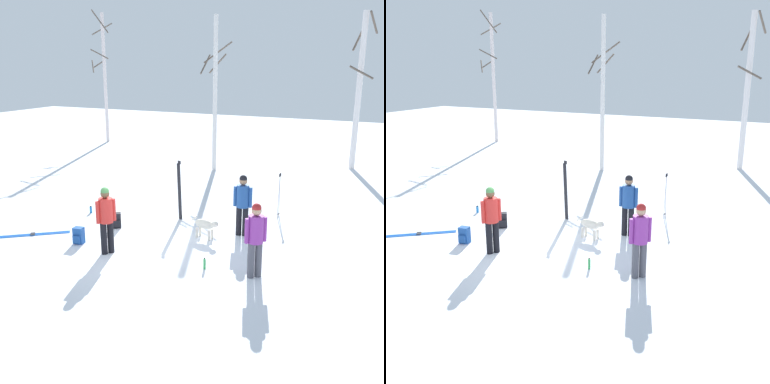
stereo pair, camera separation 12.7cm
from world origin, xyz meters
TOP-DOWN VIEW (x-y plane):
  - ground_plane at (0.00, 0.00)m, footprint 60.00×60.00m
  - person_0 at (-0.78, -0.54)m, footprint 0.34×0.46m
  - person_1 at (1.83, 2.08)m, footprint 0.52×0.34m
  - person_2 at (2.94, -0.21)m, footprint 0.41×0.38m
  - dog at (1.03, 1.42)m, footprint 0.89×0.32m
  - ski_pair_planted_0 at (-0.34, 2.56)m, footprint 0.20×0.08m
  - ski_pair_lying_0 at (-3.38, -0.38)m, footprint 1.59×1.32m
  - ski_poles_0 at (2.31, 4.11)m, footprint 0.07×0.20m
  - backpack_0 at (-1.86, -0.34)m, footprint 0.28×0.31m
  - backpack_1 at (-1.65, 1.09)m, footprint 0.33×0.34m
  - water_bottle_0 at (1.78, -0.33)m, footprint 0.06×0.06m
  - water_bottle_1 at (-3.16, 1.85)m, footprint 0.08×0.08m
  - birch_tree_0 at (-10.76, 13.32)m, footprint 1.58×1.81m
  - birch_tree_1 at (-1.99, 9.13)m, footprint 1.23×1.25m
  - birch_tree_2 at (3.51, 12.03)m, footprint 1.02×1.03m

SIDE VIEW (x-z plane):
  - ground_plane at x=0.00m, z-range 0.00..0.00m
  - ski_pair_lying_0 at x=-3.38m, z-range -0.01..0.03m
  - water_bottle_1 at x=-3.16m, z-range -0.01..0.22m
  - water_bottle_0 at x=1.78m, z-range -0.01..0.28m
  - backpack_0 at x=-1.86m, z-range -0.01..0.43m
  - backpack_1 at x=-1.65m, z-range -0.01..0.43m
  - dog at x=1.03m, z-range 0.10..0.67m
  - ski_poles_0 at x=2.31m, z-range 0.05..1.42m
  - ski_pair_planted_0 at x=-0.34m, z-range -0.01..1.82m
  - person_0 at x=-0.78m, z-range 0.12..1.84m
  - person_1 at x=1.83m, z-range 0.12..1.84m
  - person_2 at x=2.94m, z-range 0.12..1.84m
  - birch_tree_1 at x=-1.99m, z-range 0.10..6.61m
  - birch_tree_2 at x=3.51m, z-range 0.11..6.80m
  - birch_tree_0 at x=-10.76m, z-range 0.12..7.57m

